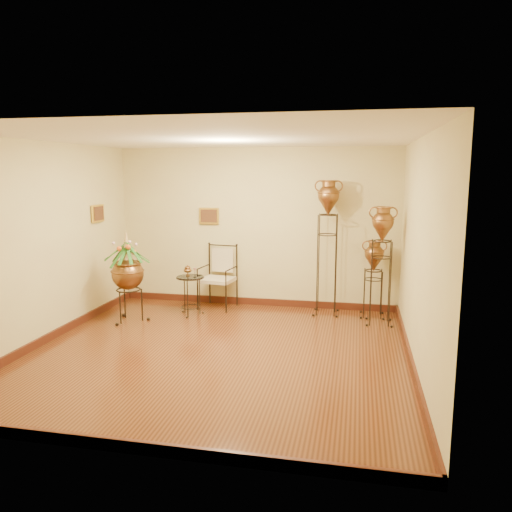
% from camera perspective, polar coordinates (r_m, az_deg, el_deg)
% --- Properties ---
extents(ground, '(5.00, 5.00, 0.00)m').
position_cam_1_polar(ground, '(6.80, -4.35, -10.92)').
color(ground, brown).
rests_on(ground, ground).
extents(room_shell, '(5.02, 5.02, 2.81)m').
position_cam_1_polar(room_shell, '(6.41, -4.58, 3.77)').
color(room_shell, '#D3CC88').
rests_on(room_shell, ground).
extents(amphora_tall, '(0.59, 0.59, 2.27)m').
position_cam_1_polar(amphora_tall, '(8.37, 8.15, 1.13)').
color(amphora_tall, black).
rests_on(amphora_tall, ground).
extents(amphora_mid, '(0.51, 0.51, 1.88)m').
position_cam_1_polar(amphora_mid, '(8.02, 14.11, -0.97)').
color(amphora_mid, black).
rests_on(amphora_mid, ground).
extents(amphora_short, '(0.49, 0.49, 1.30)m').
position_cam_1_polar(amphora_short, '(8.45, 13.26, -2.50)').
color(amphora_short, black).
rests_on(amphora_short, ground).
extents(planter_urn, '(0.85, 0.85, 1.50)m').
position_cam_1_polar(planter_urn, '(8.20, -14.47, -1.56)').
color(planter_urn, black).
rests_on(planter_urn, ground).
extents(armchair, '(0.70, 0.66, 1.10)m').
position_cam_1_polar(armchair, '(8.80, -4.43, -2.42)').
color(armchair, black).
rests_on(armchair, ground).
extents(side_table, '(0.52, 0.52, 0.83)m').
position_cam_1_polar(side_table, '(8.46, -7.49, -4.42)').
color(side_table, black).
rests_on(side_table, ground).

